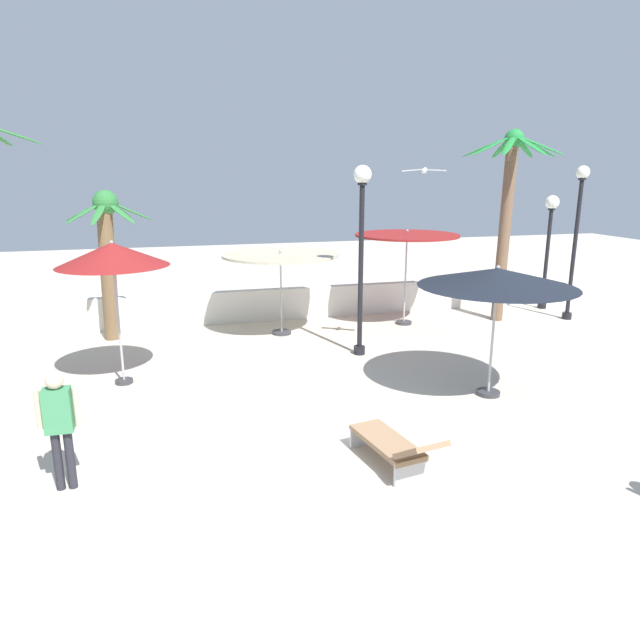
# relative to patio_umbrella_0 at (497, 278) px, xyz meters

# --- Properties ---
(ground_plane) EXTENTS (56.00, 56.00, 0.00)m
(ground_plane) POSITION_rel_patio_umbrella_0_xyz_m (-3.10, -1.60, -2.37)
(ground_plane) COLOR beige
(boundary_wall) EXTENTS (25.20, 0.30, 0.95)m
(boundary_wall) POSITION_rel_patio_umbrella_0_xyz_m (-3.10, 7.10, -1.90)
(boundary_wall) COLOR silver
(boundary_wall) RESTS_ON ground_plane
(patio_umbrella_0) EXTENTS (3.02, 3.02, 2.62)m
(patio_umbrella_0) POSITION_rel_patio_umbrella_0_xyz_m (0.00, 0.00, 0.00)
(patio_umbrella_0) COLOR #333338
(patio_umbrella_0) RESTS_ON ground_plane
(patio_umbrella_1) EXTENTS (2.96, 2.96, 2.77)m
(patio_umbrella_1) POSITION_rel_patio_umbrella_0_xyz_m (0.60, 5.59, 0.14)
(patio_umbrella_1) COLOR #333338
(patio_umbrella_1) RESTS_ON ground_plane
(patio_umbrella_2) EXTENTS (2.22, 2.22, 3.02)m
(patio_umbrella_2) POSITION_rel_patio_umbrella_0_xyz_m (-7.09, 2.61, 0.35)
(patio_umbrella_2) COLOR #333338
(patio_umbrella_2) RESTS_ON ground_plane
(patio_umbrella_3) EXTENTS (3.13, 3.13, 2.34)m
(patio_umbrella_3) POSITION_rel_patio_umbrella_0_xyz_m (-3.10, 5.48, -0.26)
(patio_umbrella_3) COLOR #333338
(patio_umbrella_3) RESTS_ON ground_plane
(palm_tree_1) EXTENTS (2.93, 2.92, 5.53)m
(palm_tree_1) POSITION_rel_patio_umbrella_0_xyz_m (3.57, 5.28, 1.10)
(palm_tree_1) COLOR brown
(palm_tree_1) RESTS_ON ground_plane
(palm_tree_2) EXTENTS (2.22, 2.27, 3.92)m
(palm_tree_2) POSITION_rel_patio_umbrella_0_xyz_m (-7.51, 6.21, 0.09)
(palm_tree_2) COLOR brown
(palm_tree_2) RESTS_ON ground_plane
(lamp_post_0) EXTENTS (0.42, 0.42, 4.50)m
(lamp_post_0) POSITION_rel_patio_umbrella_0_xyz_m (-1.62, 3.20, 0.61)
(lamp_post_0) COLOR black
(lamp_post_0) RESTS_ON ground_plane
(lamp_post_1) EXTENTS (0.38, 0.38, 4.54)m
(lamp_post_1) POSITION_rel_patio_umbrella_0_xyz_m (5.64, 4.82, 0.45)
(lamp_post_1) COLOR black
(lamp_post_1) RESTS_ON ground_plane
(lamp_post_3) EXTENTS (0.43, 0.43, 3.65)m
(lamp_post_3) POSITION_rel_patio_umbrella_0_xyz_m (5.81, 6.26, 0.12)
(lamp_post_3) COLOR black
(lamp_post_3) RESTS_ON ground_plane
(lounge_chair_1) EXTENTS (0.87, 1.94, 0.83)m
(lounge_chair_1) POSITION_rel_patio_umbrella_0_xyz_m (-2.96, -2.27, -1.97)
(lounge_chair_1) COLOR #B7B7BC
(lounge_chair_1) RESTS_ON ground_plane
(guest_0) EXTENTS (0.56, 0.24, 1.73)m
(guest_0) POSITION_rel_patio_umbrella_0_xyz_m (-7.61, -1.53, -1.32)
(guest_0) COLOR #26262D
(guest_0) RESTS_ON ground_plane
(seagull_0) EXTENTS (0.89, 0.62, 0.14)m
(seagull_0) POSITION_rel_patio_umbrella_0_xyz_m (-0.48, 2.38, 1.99)
(seagull_0) COLOR white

